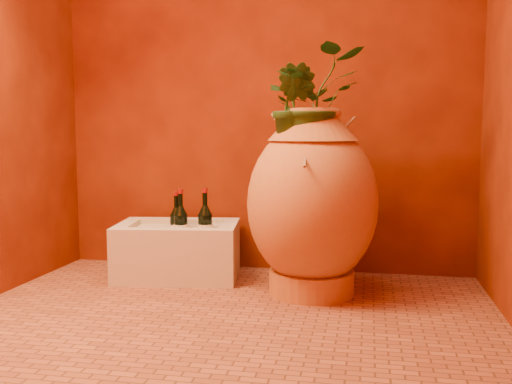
% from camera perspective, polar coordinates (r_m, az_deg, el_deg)
% --- Properties ---
extents(floor, '(2.50, 2.50, 0.00)m').
position_cam_1_polar(floor, '(2.64, -3.18, -12.62)').
color(floor, '#965131').
rests_on(floor, ground).
extents(wall_back, '(2.50, 0.02, 2.50)m').
position_cam_1_polar(wall_back, '(3.50, 0.87, 12.68)').
color(wall_back, '#501404').
rests_on(wall_back, ground).
extents(amphora, '(0.81, 0.81, 0.96)m').
position_cam_1_polar(amphora, '(2.95, 5.64, -1.09)').
color(amphora, '#B17832').
rests_on(amphora, floor).
extents(stone_basin, '(0.75, 0.56, 0.32)m').
position_cam_1_polar(stone_basin, '(3.36, -7.81, -5.91)').
color(stone_basin, beige).
rests_on(stone_basin, floor).
extents(wine_bottle_a, '(0.08, 0.08, 0.32)m').
position_cam_1_polar(wine_bottle_a, '(3.36, -7.94, -3.48)').
color(wine_bottle_a, black).
rests_on(wine_bottle_a, stone_basin).
extents(wine_bottle_b, '(0.08, 0.08, 0.34)m').
position_cam_1_polar(wine_bottle_b, '(3.31, -7.53, -3.50)').
color(wine_bottle_b, black).
rests_on(wine_bottle_b, stone_basin).
extents(wine_bottle_c, '(0.09, 0.09, 0.35)m').
position_cam_1_polar(wine_bottle_c, '(3.29, -5.11, -3.50)').
color(wine_bottle_c, black).
rests_on(wine_bottle_c, stone_basin).
extents(wall_tap, '(0.08, 0.16, 0.18)m').
position_cam_1_polar(wall_tap, '(3.36, 4.15, 3.97)').
color(wall_tap, olive).
rests_on(wall_tap, wall_back).
extents(plant_main, '(0.66, 0.65, 0.56)m').
position_cam_1_polar(plant_main, '(2.95, 5.44, 8.81)').
color(plant_main, '#1C3E16').
rests_on(plant_main, amphora).
extents(plant_side, '(0.28, 0.26, 0.41)m').
position_cam_1_polar(plant_side, '(2.86, 3.83, 8.58)').
color(plant_side, '#1C3E16').
rests_on(plant_side, amphora).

